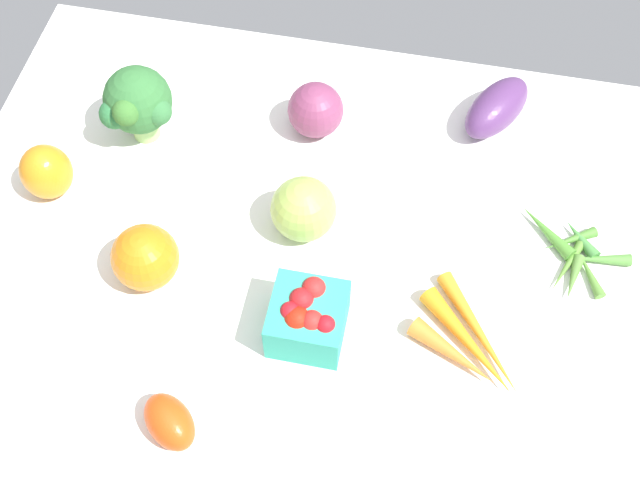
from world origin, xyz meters
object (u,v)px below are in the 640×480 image
Objects in this scene: carrot_bunch at (467,343)px; bell_pepper_orange at (46,172)px; broccoli_head at (137,103)px; roma_tomato at (170,422)px; eggplant at (497,108)px; okra_pile at (572,252)px; heirloom_tomato_green at (304,209)px; heirloom_tomato_orange at (145,257)px; berry_basket at (307,317)px; red_onion_center at (316,110)px.

bell_pepper_orange is at bearing -12.29° from carrot_bunch.
broccoli_head is 1.60× the size of roma_tomato.
broccoli_head reaches higher than carrot_bunch.
broccoli_head is 51.71cm from eggplant.
broccoli_head is at bearing -45.24° from eggplant.
heirloom_tomato_green is at bearing 4.14° from okra_pile.
heirloom_tomato_orange is at bearing 14.24° from okra_pile.
carrot_bunch is at bearing 153.57° from broccoli_head.
roma_tomato is 0.59× the size of eggplant.
heirloom_tomato_orange reaches higher than roma_tomato.
heirloom_tomato_orange is 0.95× the size of berry_basket.
roma_tomato is 0.50× the size of okra_pile.
broccoli_head reaches higher than red_onion_center.
red_onion_center is at bearing -50.71° from carrot_bunch.
berry_basket is at bearing 169.37° from heirloom_tomato_orange.
bell_pepper_orange is (9.79, 11.71, -3.10)cm from broccoli_head.
heirloom_tomato_green is (23.46, -13.55, 3.15)cm from carrot_bunch.
broccoli_head is at bearing -26.43° from carrot_bunch.
heirloom_tomato_green is (-18.31, -11.17, 0.06)cm from heirloom_tomato_orange.
eggplant is (-23.85, -23.81, -1.26)cm from heirloom_tomato_green.
heirloom_tomato_green is (-35.89, -0.62, 0.31)cm from bell_pepper_orange.
broccoli_head is at bearing 152.60° from roma_tomato.
carrot_bunch is 20.08cm from berry_basket.
broccoli_head is 1.49× the size of bell_pepper_orange.
okra_pile is (-37.88, 14.82, -3.22)cm from red_onion_center.
heirloom_tomato_orange is at bearing -3.26° from carrot_bunch.
bell_pepper_orange is at bearing -30.96° from heirloom_tomato_orange.
carrot_bunch is (-49.57, 24.64, -5.95)cm from broccoli_head.
eggplant is at bearing 99.52° from roma_tomato.
bell_pepper_orange reaches higher than eggplant.
heirloom_tomato_green reaches higher than carrot_bunch.
berry_basket is at bearing 159.65° from bell_pepper_orange.
heirloom_tomato_green is 1.16× the size of roma_tomato.
broccoli_head is 1.40× the size of heirloom_tomato_orange.
carrot_bunch is at bearing 68.54° from roma_tomato.
heirloom_tomato_green is at bearing 156.99° from broccoli_head.
heirloom_tomato_orange is (-7.79, 22.26, -2.85)cm from broccoli_head.
red_onion_center reaches higher than roma_tomato.
heirloom_tomato_green is 33.73cm from eggplant.
broccoli_head is 1.50× the size of red_onion_center.
okra_pile is at bearing -175.86° from heirloom_tomato_green.
heirloom_tomato_green is at bearing -148.62° from heirloom_tomato_orange.
carrot_bunch is at bearing 167.71° from bell_pepper_orange.
heirloom_tomato_green is 32.25cm from roma_tomato.
okra_pile is at bearing -165.76° from heirloom_tomato_orange.
okra_pile is at bearing -177.43° from bell_pepper_orange.
red_onion_center is at bearing -119.87° from heirloom_tomato_orange.
okra_pile is at bearing 172.22° from broccoli_head.
berry_basket is 20.33cm from roma_tomato.
roma_tomato is (13.08, 15.49, -1.51)cm from berry_basket.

